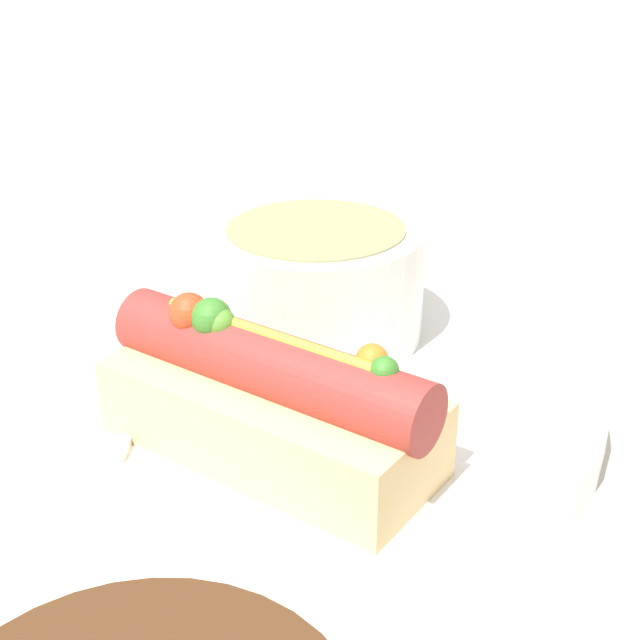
# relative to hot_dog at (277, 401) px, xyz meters

# --- Properties ---
(ground_plane) EXTENTS (4.00, 4.00, 0.00)m
(ground_plane) POSITION_rel_hot_dog_xyz_m (-0.00, 0.07, -0.05)
(ground_plane) COLOR #BCB7AD
(dinner_plate) EXTENTS (0.27, 0.27, 0.02)m
(dinner_plate) POSITION_rel_hot_dog_xyz_m (-0.00, 0.07, -0.04)
(dinner_plate) COLOR white
(dinner_plate) RESTS_ON ground_plane
(hot_dog) EXTENTS (0.15, 0.10, 0.07)m
(hot_dog) POSITION_rel_hot_dog_xyz_m (0.00, 0.00, 0.00)
(hot_dog) COLOR #E5C17F
(hot_dog) RESTS_ON dinner_plate
(soup_bowl) EXTENTS (0.11, 0.11, 0.06)m
(soup_bowl) POSITION_rel_hot_dog_xyz_m (-0.02, 0.11, 0.01)
(soup_bowl) COLOR silver
(soup_bowl) RESTS_ON dinner_plate
(spoon) EXTENTS (0.06, 0.18, 0.01)m
(spoon) POSITION_rel_hot_dog_xyz_m (-0.10, 0.10, -0.02)
(spoon) COLOR #B7B7BC
(spoon) RESTS_ON dinner_plate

